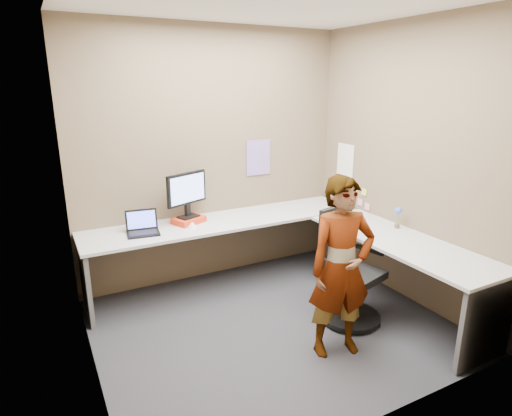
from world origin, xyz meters
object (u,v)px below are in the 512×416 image
office_chair (347,276)px  person (341,268)px  desk (291,243)px  monitor (187,191)px

office_chair → person: (-0.38, -0.37, 0.31)m
person → desk: bearing=93.3°
monitor → person: (0.68, -1.64, -0.33)m
monitor → office_chair: (1.06, -1.28, -0.64)m
desk → office_chair: office_chair is taller
desk → office_chair: size_ratio=2.87×
office_chair → person: bearing=-151.5°
office_chair → person: person is taller
monitor → office_chair: 1.77m
monitor → person: size_ratio=0.32×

